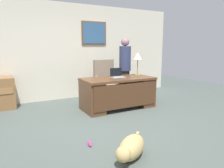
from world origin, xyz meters
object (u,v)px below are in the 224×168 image
(dog_toy_bone, at_px, (90,143))
(laptop, at_px, (117,75))
(desk, at_px, (119,92))
(desk_lamp, at_px, (138,57))
(person_standing, at_px, (125,68))
(dog_lying, at_px, (131,148))
(armchair, at_px, (106,83))

(dog_toy_bone, bearing_deg, laptop, 49.01)
(laptop, bearing_deg, dog_toy_bone, -130.99)
(desk, xyz_separation_m, desk_lamp, (0.65, 0.15, 0.81))
(person_standing, distance_m, dog_lying, 3.33)
(person_standing, xyz_separation_m, laptop, (-0.56, -0.52, -0.09))
(desk, relative_size, dog_lying, 2.60)
(desk, relative_size, laptop, 5.47)
(armchair, distance_m, dog_lying, 3.27)
(desk, distance_m, dog_toy_bone, 2.09)
(laptop, relative_size, dog_toy_bone, 1.66)
(person_standing, bearing_deg, desk_lamp, -82.14)
(person_standing, xyz_separation_m, dog_toy_bone, (-1.98, -2.16, -0.88))
(armchair, xyz_separation_m, dog_toy_bone, (-1.51, -2.39, -0.48))
(dog_lying, bearing_deg, desk, 63.71)
(person_standing, bearing_deg, laptop, -136.68)
(desk, height_order, dog_toy_bone, desk)
(desk, height_order, armchair, armchair)
(desk_lamp, relative_size, dog_toy_bone, 3.11)
(dog_lying, relative_size, laptop, 2.11)
(desk, xyz_separation_m, laptop, (0.03, 0.13, 0.40))
(laptop, bearing_deg, person_standing, 43.32)
(dog_toy_bone, bearing_deg, armchair, 57.83)
(armchair, relative_size, dog_toy_bone, 5.89)
(dog_lying, bearing_deg, laptop, 64.40)
(armchair, height_order, laptop, armchair)
(laptop, height_order, desk_lamp, desk_lamp)
(person_standing, height_order, dog_lying, person_standing)
(desk, relative_size, armchair, 1.54)
(desk, bearing_deg, armchair, 82.88)
(person_standing, distance_m, laptop, 0.77)
(armchair, bearing_deg, desk_lamp, -53.50)
(dog_lying, bearing_deg, person_standing, 59.55)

